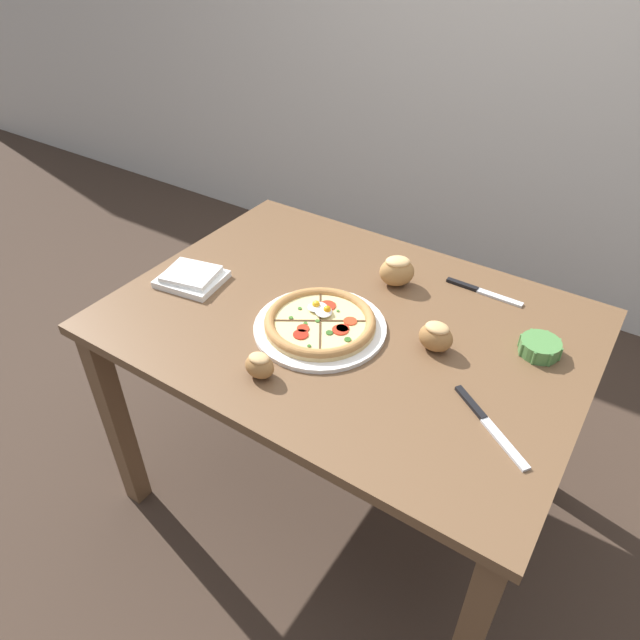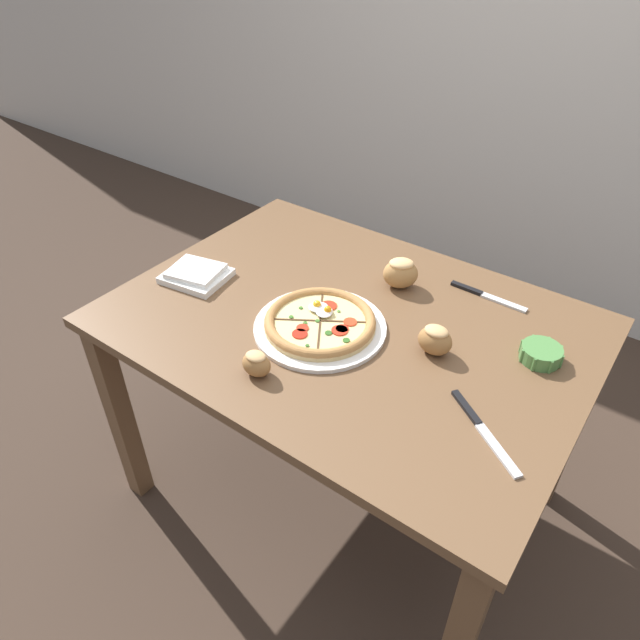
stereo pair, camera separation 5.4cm
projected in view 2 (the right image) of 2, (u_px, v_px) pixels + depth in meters
ground_plane at (342, 490)px, 2.00m from camera, size 12.00×12.00×0.00m
wall_back at (575, 13)px, 2.19m from camera, size 10.00×0.06×2.60m
dining_table at (347, 348)px, 1.60m from camera, size 1.26×0.91×0.76m
pizza at (320, 323)px, 1.49m from camera, size 0.35×0.35×0.05m
ramekin_bowl at (541, 353)px, 1.40m from camera, size 0.11×0.11×0.04m
napkin_folded at (196, 274)px, 1.69m from camera, size 0.20×0.18×0.04m
bread_piece_near at (401, 273)px, 1.64m from camera, size 0.13×0.12×0.09m
bread_piece_mid at (256, 363)px, 1.35m from camera, size 0.08×0.06×0.07m
bread_piece_far at (435, 340)px, 1.41m from camera, size 0.09×0.07×0.08m
knife_main at (487, 296)px, 1.62m from camera, size 0.23×0.02×0.01m
knife_spare at (483, 430)px, 1.22m from camera, size 0.22×0.16×0.01m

